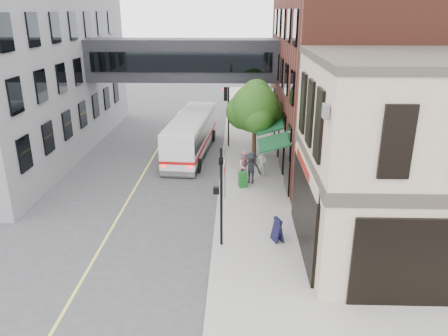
# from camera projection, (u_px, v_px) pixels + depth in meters

# --- Properties ---
(ground) EXTENTS (120.00, 120.00, 0.00)m
(ground) POSITION_uv_depth(u_px,v_px,m) (210.00, 272.00, 17.68)
(ground) COLOR #38383A
(ground) RESTS_ON ground
(sidewalk_main) EXTENTS (4.00, 60.00, 0.15)m
(sidewalk_main) POSITION_uv_depth(u_px,v_px,m) (250.00, 159.00, 30.75)
(sidewalk_main) COLOR gray
(sidewalk_main) RESTS_ON ground
(corner_building) EXTENTS (10.19, 8.12, 8.45)m
(corner_building) POSITION_uv_depth(u_px,v_px,m) (430.00, 160.00, 17.86)
(corner_building) COLOR tan
(corner_building) RESTS_ON ground
(brick_building) EXTENTS (13.76, 18.00, 14.00)m
(brick_building) POSITION_uv_depth(u_px,v_px,m) (372.00, 58.00, 29.09)
(brick_building) COLOR #512319
(brick_building) RESTS_ON ground
(skyway_bridge) EXTENTS (14.00, 3.18, 3.00)m
(skyway_bridge) POSITION_uv_depth(u_px,v_px,m) (183.00, 60.00, 32.45)
(skyway_bridge) COLOR black
(skyway_bridge) RESTS_ON ground
(traffic_signal_near) EXTENTS (0.44, 0.22, 4.60)m
(traffic_signal_near) POSITION_uv_depth(u_px,v_px,m) (221.00, 185.00, 18.53)
(traffic_signal_near) COLOR black
(traffic_signal_near) RESTS_ON sidewalk_main
(traffic_signal_far) EXTENTS (0.53, 0.28, 4.50)m
(traffic_signal_far) POSITION_uv_depth(u_px,v_px,m) (227.00, 105.00, 32.50)
(traffic_signal_far) COLOR black
(traffic_signal_far) RESTS_ON sidewalk_main
(street_sign_pole) EXTENTS (0.08, 0.75, 3.00)m
(street_sign_pole) POSITION_uv_depth(u_px,v_px,m) (225.00, 168.00, 23.58)
(street_sign_pole) COLOR gray
(street_sign_pole) RESTS_ON sidewalk_main
(street_tree) EXTENTS (3.80, 3.20, 5.60)m
(street_tree) POSITION_uv_depth(u_px,v_px,m) (255.00, 108.00, 28.70)
(street_tree) COLOR #382619
(street_tree) RESTS_ON sidewalk_main
(lane_marking) EXTENTS (0.12, 40.00, 0.01)m
(lane_marking) POSITION_uv_depth(u_px,v_px,m) (140.00, 180.00, 27.21)
(lane_marking) COLOR #D8CC4C
(lane_marking) RESTS_ON ground
(bus) EXTENTS (3.13, 10.50, 2.79)m
(bus) POSITION_uv_depth(u_px,v_px,m) (191.00, 133.00, 31.71)
(bus) COLOR white
(bus) RESTS_ON ground
(pedestrian_a) EXTENTS (0.62, 0.43, 1.63)m
(pedestrian_a) POSITION_uv_depth(u_px,v_px,m) (262.00, 163.00, 27.27)
(pedestrian_a) COLOR silver
(pedestrian_a) RESTS_ON sidewalk_main
(pedestrian_b) EXTENTS (1.14, 1.03, 1.91)m
(pedestrian_b) POSITION_uv_depth(u_px,v_px,m) (245.00, 166.00, 26.35)
(pedestrian_b) COLOR pink
(pedestrian_b) RESTS_ON sidewalk_main
(pedestrian_c) EXTENTS (1.38, 1.00, 1.93)m
(pedestrian_c) POSITION_uv_depth(u_px,v_px,m) (251.00, 168.00, 26.05)
(pedestrian_c) COLOR black
(pedestrian_c) RESTS_ON sidewalk_main
(newspaper_box) EXTENTS (0.55, 0.52, 0.91)m
(newspaper_box) POSITION_uv_depth(u_px,v_px,m) (243.00, 179.00, 25.66)
(newspaper_box) COLOR #155E1E
(newspaper_box) RESTS_ON sidewalk_main
(sandwich_board) EXTENTS (0.59, 0.71, 1.09)m
(sandwich_board) POSITION_uv_depth(u_px,v_px,m) (278.00, 230.00, 19.61)
(sandwich_board) COLOR black
(sandwich_board) RESTS_ON sidewalk_main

